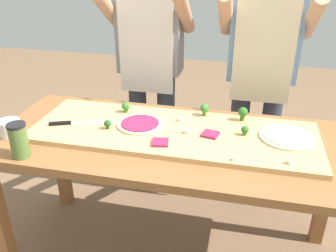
{
  "coord_description": "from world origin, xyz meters",
  "views": [
    {
      "loc": [
        0.32,
        -1.51,
        1.64
      ],
      "look_at": [
        -0.04,
        0.07,
        0.81
      ],
      "focal_mm": 38.38,
      "sensor_mm": 36.0,
      "label": 1
    }
  ],
  "objects_px": {
    "pizza_whole_white_garlic": "(287,137)",
    "sauce_jar": "(19,140)",
    "chefs_knife": "(73,123)",
    "cook_right": "(262,63)",
    "cheese_crumble_c": "(187,131)",
    "broccoli_floret_front_left": "(126,107)",
    "pizza_whole_beet_magenta": "(140,124)",
    "cheese_crumble_b": "(180,119)",
    "flour_cup": "(10,129)",
    "cook_left": "(150,56)",
    "pizza_slice_far_right": "(210,134)",
    "pizza_slice_near_right": "(160,142)",
    "prep_table": "(173,156)",
    "broccoli_floret_back_mid": "(243,113)",
    "broccoli_floret_center_right": "(204,109)",
    "cheese_crumble_d": "(289,162)",
    "broccoli_floret_front_right": "(245,130)",
    "cheese_crumble_a": "(235,159)",
    "broccoli_floret_back_left": "(108,124)"
  },
  "relations": [
    {
      "from": "pizza_whole_white_garlic",
      "to": "cook_right",
      "type": "distance_m",
      "value": 0.62
    },
    {
      "from": "chefs_knife",
      "to": "broccoli_floret_back_mid",
      "type": "height_order",
      "value": "broccoli_floret_back_mid"
    },
    {
      "from": "cook_left",
      "to": "pizza_slice_near_right",
      "type": "bearing_deg",
      "value": -71.59
    },
    {
      "from": "broccoli_floret_center_right",
      "to": "prep_table",
      "type": "bearing_deg",
      "value": -116.6
    },
    {
      "from": "broccoli_floret_front_left",
      "to": "cheese_crumble_d",
      "type": "bearing_deg",
      "value": -22.23
    },
    {
      "from": "chefs_knife",
      "to": "cheese_crumble_a",
      "type": "height_order",
      "value": "same"
    },
    {
      "from": "cook_left",
      "to": "cook_right",
      "type": "distance_m",
      "value": 0.7
    },
    {
      "from": "broccoli_floret_center_right",
      "to": "sauce_jar",
      "type": "distance_m",
      "value": 0.93
    },
    {
      "from": "pizza_slice_far_right",
      "to": "cheese_crumble_c",
      "type": "height_order",
      "value": "cheese_crumble_c"
    },
    {
      "from": "cheese_crumble_a",
      "to": "cheese_crumble_d",
      "type": "xyz_separation_m",
      "value": [
        0.23,
        0.02,
        0.0
      ]
    },
    {
      "from": "broccoli_floret_front_right",
      "to": "cook_left",
      "type": "xyz_separation_m",
      "value": [
        -0.63,
        0.6,
        0.16
      ]
    },
    {
      "from": "prep_table",
      "to": "pizza_slice_near_right",
      "type": "xyz_separation_m",
      "value": [
        -0.04,
        -0.11,
        0.13
      ]
    },
    {
      "from": "broccoli_floret_back_mid",
      "to": "broccoli_floret_front_right",
      "type": "bearing_deg",
      "value": -83.5
    },
    {
      "from": "flour_cup",
      "to": "cook_left",
      "type": "distance_m",
      "value": 0.97
    },
    {
      "from": "broccoli_floret_back_left",
      "to": "flour_cup",
      "type": "distance_m",
      "value": 0.48
    },
    {
      "from": "pizza_whole_beet_magenta",
      "to": "broccoli_floret_back_left",
      "type": "xyz_separation_m",
      "value": [
        -0.15,
        -0.07,
        0.02
      ]
    },
    {
      "from": "chefs_knife",
      "to": "broccoli_floret_back_left",
      "type": "xyz_separation_m",
      "value": [
        0.2,
        -0.01,
        0.02
      ]
    },
    {
      "from": "pizza_whole_white_garlic",
      "to": "sauce_jar",
      "type": "height_order",
      "value": "sauce_jar"
    },
    {
      "from": "cheese_crumble_b",
      "to": "cheese_crumble_c",
      "type": "bearing_deg",
      "value": -66.55
    },
    {
      "from": "chefs_knife",
      "to": "cheese_crumble_b",
      "type": "xyz_separation_m",
      "value": [
        0.53,
        0.16,
        0.0
      ]
    },
    {
      "from": "pizza_slice_far_right",
      "to": "broccoli_floret_center_right",
      "type": "bearing_deg",
      "value": 105.34
    },
    {
      "from": "sauce_jar",
      "to": "flour_cup",
      "type": "bearing_deg",
      "value": 135.53
    },
    {
      "from": "broccoli_floret_front_left",
      "to": "cheese_crumble_d",
      "type": "height_order",
      "value": "broccoli_floret_front_left"
    },
    {
      "from": "cheese_crumble_c",
      "to": "broccoli_floret_front_left",
      "type": "bearing_deg",
      "value": 155.23
    },
    {
      "from": "pizza_slice_near_right",
      "to": "broccoli_floret_center_right",
      "type": "distance_m",
      "value": 0.38
    },
    {
      "from": "pizza_whole_white_garlic",
      "to": "sauce_jar",
      "type": "relative_size",
      "value": 1.61
    },
    {
      "from": "chefs_knife",
      "to": "cheese_crumble_d",
      "type": "height_order",
      "value": "cheese_crumble_d"
    },
    {
      "from": "pizza_whole_beet_magenta",
      "to": "pizza_slice_near_right",
      "type": "height_order",
      "value": "pizza_whole_beet_magenta"
    },
    {
      "from": "pizza_slice_far_right",
      "to": "chefs_knife",
      "type": "bearing_deg",
      "value": -177.12
    },
    {
      "from": "broccoli_floret_back_left",
      "to": "sauce_jar",
      "type": "xyz_separation_m",
      "value": [
        -0.3,
        -0.29,
        0.03
      ]
    },
    {
      "from": "broccoli_floret_front_right",
      "to": "cheese_crumble_a",
      "type": "distance_m",
      "value": 0.25
    },
    {
      "from": "pizza_whole_beet_magenta",
      "to": "cheese_crumble_b",
      "type": "height_order",
      "value": "cheese_crumble_b"
    },
    {
      "from": "cheese_crumble_b",
      "to": "sauce_jar",
      "type": "distance_m",
      "value": 0.78
    },
    {
      "from": "cook_right",
      "to": "cook_left",
      "type": "bearing_deg",
      "value": 180.0
    },
    {
      "from": "broccoli_floret_center_right",
      "to": "cheese_crumble_a",
      "type": "bearing_deg",
      "value": -65.92
    },
    {
      "from": "chefs_knife",
      "to": "cook_right",
      "type": "relative_size",
      "value": 0.19
    },
    {
      "from": "prep_table",
      "to": "pizza_whole_beet_magenta",
      "type": "distance_m",
      "value": 0.23
    },
    {
      "from": "pizza_slice_far_right",
      "to": "pizza_slice_near_right",
      "type": "xyz_separation_m",
      "value": [
        -0.22,
        -0.13,
        0.0
      ]
    },
    {
      "from": "cheese_crumble_c",
      "to": "cook_left",
      "type": "bearing_deg",
      "value": 119.03
    },
    {
      "from": "broccoli_floret_back_mid",
      "to": "prep_table",
      "type": "bearing_deg",
      "value": -145.05
    },
    {
      "from": "broccoli_floret_center_right",
      "to": "pizza_slice_far_right",
      "type": "bearing_deg",
      "value": -74.66
    },
    {
      "from": "broccoli_floret_back_mid",
      "to": "broccoli_floret_center_right",
      "type": "relative_size",
      "value": 1.11
    },
    {
      "from": "pizza_slice_far_right",
      "to": "pizza_slice_near_right",
      "type": "height_order",
      "value": "same"
    },
    {
      "from": "prep_table",
      "to": "pizza_slice_near_right",
      "type": "relative_size",
      "value": 23.74
    },
    {
      "from": "pizza_whole_beet_magenta",
      "to": "sauce_jar",
      "type": "bearing_deg",
      "value": -140.46
    },
    {
      "from": "prep_table",
      "to": "broccoli_floret_back_left",
      "type": "height_order",
      "value": "broccoli_floret_back_left"
    },
    {
      "from": "pizza_whole_beet_magenta",
      "to": "broccoli_floret_front_right",
      "type": "xyz_separation_m",
      "value": [
        0.52,
        0.01,
        0.02
      ]
    },
    {
      "from": "chefs_knife",
      "to": "sauce_jar",
      "type": "relative_size",
      "value": 1.95
    },
    {
      "from": "pizza_slice_far_right",
      "to": "cheese_crumble_d",
      "type": "distance_m",
      "value": 0.4
    },
    {
      "from": "pizza_whole_beet_magenta",
      "to": "broccoli_floret_front_left",
      "type": "xyz_separation_m",
      "value": [
        -0.12,
        0.14,
        0.03
      ]
    }
  ]
}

